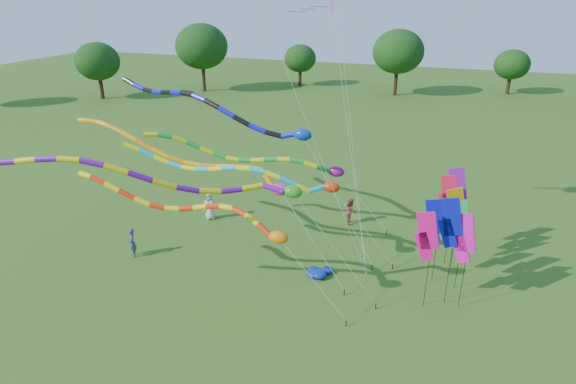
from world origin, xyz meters
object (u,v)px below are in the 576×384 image
(blue_nylon_heap, at_px, (321,272))
(person_c, at_px, (351,211))
(tube_kite_orange, at_px, (196,159))
(person_b, at_px, (132,243))
(tube_kite_red, at_px, (206,213))
(person_a, at_px, (210,206))

(blue_nylon_heap, xyz_separation_m, person_c, (0.07, 6.50, 0.62))
(tube_kite_orange, distance_m, person_c, 10.76)
(tube_kite_orange, relative_size, person_b, 9.46)
(blue_nylon_heap, distance_m, person_b, 10.56)
(tube_kite_red, relative_size, blue_nylon_heap, 8.16)
(blue_nylon_heap, bearing_deg, tube_kite_orange, -177.94)
(person_c, bearing_deg, person_a, 84.95)
(person_a, bearing_deg, blue_nylon_heap, -48.66)
(person_a, height_order, person_b, person_a)
(tube_kite_red, height_order, person_b, tube_kite_red)
(tube_kite_red, xyz_separation_m, blue_nylon_heap, (4.53, 3.50, -4.23))
(person_a, distance_m, person_c, 8.99)
(tube_kite_orange, bearing_deg, person_c, 52.12)
(person_b, bearing_deg, tube_kite_red, 30.12)
(person_b, distance_m, person_c, 13.24)
(tube_kite_red, xyz_separation_m, person_b, (-5.89, 1.92, -3.61))
(tube_kite_red, bearing_deg, tube_kite_orange, 124.75)
(tube_kite_orange, relative_size, person_c, 9.48)
(tube_kite_orange, xyz_separation_m, person_b, (-3.65, -1.33, -4.86))
(person_c, bearing_deg, tube_kite_red, 134.64)
(tube_kite_orange, xyz_separation_m, person_c, (6.84, 6.74, -4.86))
(person_b, xyz_separation_m, person_c, (10.50, 8.07, -0.00))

